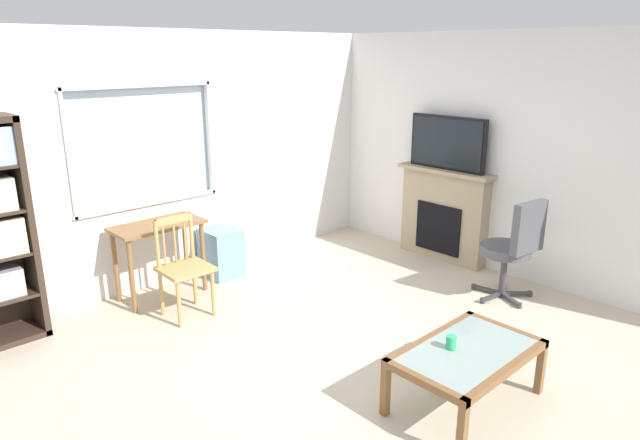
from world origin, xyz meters
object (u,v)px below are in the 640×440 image
tv (447,143)px  coffee_table (467,357)px  office_chair (514,245)px  wooden_chair (183,266)px  plastic_drawer_unit (221,252)px  fireplace (444,214)px  sippy_cup (451,342)px  desk_under_window (158,237)px

tv → coffee_table: (-2.21, -1.74, -0.99)m
tv → office_chair: (-0.45, -1.11, -0.79)m
wooden_chair → coffee_table: 2.58m
wooden_chair → plastic_drawer_unit: size_ratio=1.77×
tv → coffee_table: bearing=-141.8°
office_chair → coffee_table: office_chair is taller
fireplace → tv: tv is taller
wooden_chair → coffee_table: wooden_chair is taller
plastic_drawer_unit → sippy_cup: (-0.16, -2.96, 0.20)m
desk_under_window → office_chair: 3.37m
coffee_table → sippy_cup: sippy_cup is taller
wooden_chair → office_chair: size_ratio=0.90×
plastic_drawer_unit → office_chair: bearing=-55.7°
office_chair → desk_under_window: bearing=135.1°
fireplace → coffee_table: fireplace is taller
wooden_chair → coffee_table: bearing=-75.0°
desk_under_window → sippy_cup: (0.56, -2.91, -0.15)m
fireplace → wooden_chair: bearing=165.4°
plastic_drawer_unit → tv: tv is taller
fireplace → sippy_cup: fireplace is taller
plastic_drawer_unit → sippy_cup: plastic_drawer_unit is taller
fireplace → tv: (-0.02, -0.00, 0.81)m
desk_under_window → wooden_chair: wooden_chair is taller
desk_under_window → office_chair: (2.38, -2.38, -0.04)m
plastic_drawer_unit → coffee_table: size_ratio=0.50×
desk_under_window → plastic_drawer_unit: desk_under_window is taller
wooden_chair → plastic_drawer_unit: 0.98m
fireplace → office_chair: fireplace is taller
sippy_cup → fireplace: bearing=35.7°
desk_under_window → plastic_drawer_unit: bearing=3.9°
wooden_chair → sippy_cup: size_ratio=10.00×
fireplace → plastic_drawer_unit: bearing=148.2°
fireplace → desk_under_window: bearing=156.0°
wooden_chair → fireplace: bearing=-14.6°
sippy_cup → wooden_chair: bearing=104.2°
tv → sippy_cup: (-2.27, -1.65, -0.89)m
wooden_chair → tv: (2.87, -0.75, 0.88)m
fireplace → tv: bearing=-180.0°
wooden_chair → plastic_drawer_unit: wooden_chair is taller
sippy_cup → plastic_drawer_unit: bearing=86.8°
fireplace → sippy_cup: size_ratio=12.76×
office_chair → coffee_table: 1.88m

